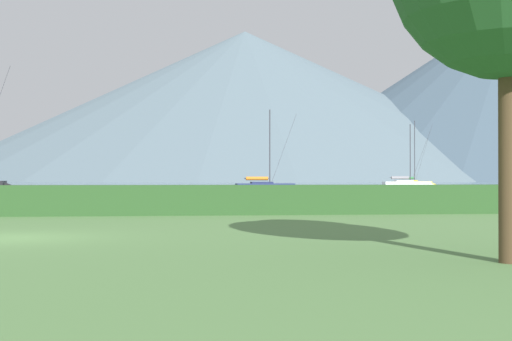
% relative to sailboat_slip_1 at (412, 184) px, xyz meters
% --- Properties ---
extents(ground_plane, '(1000.00, 1000.00, 0.00)m').
position_rel_sailboat_slip_1_xyz_m(ground_plane, '(-40.68, -88.81, -0.57)').
color(ground_plane, '#517A42').
extents(harbor_water, '(320.00, 246.00, 0.00)m').
position_rel_sailboat_slip_1_xyz_m(harbor_water, '(-40.68, 48.19, -0.57)').
color(harbor_water, slate).
rests_on(harbor_water, ground_plane).
extents(hedge_line, '(80.00, 1.20, 1.22)m').
position_rel_sailboat_slip_1_xyz_m(hedge_line, '(-40.68, -77.81, 0.04)').
color(hedge_line, '#284C23').
rests_on(hedge_line, ground_plane).
extents(sailboat_slip_1, '(6.73, 2.28, 10.06)m').
position_rel_sailboat_slip_1_xyz_m(sailboat_slip_1, '(0.00, 0.00, 0.00)').
color(sailboat_slip_1, gold).
rests_on(sailboat_slip_1, harbor_water).
extents(sailboat_slip_2, '(6.71, 2.18, 8.27)m').
position_rel_sailboat_slip_1_xyz_m(sailboat_slip_2, '(-26.87, -34.87, -0.02)').
color(sailboat_slip_2, navy).
rests_on(sailboat_slip_2, harbor_water).
extents(sailboat_slip_3, '(7.05, 2.40, 8.49)m').
position_rel_sailboat_slip_1_xyz_m(sailboat_slip_3, '(-5.34, -13.77, 0.01)').
color(sailboat_slip_3, white).
rests_on(sailboat_slip_3, harbor_water).
extents(distant_hill_west_ridge, '(294.25, 294.25, 72.25)m').
position_rel_sailboat_slip_1_xyz_m(distant_hill_west_ridge, '(0.63, 248.96, 35.56)').
color(distant_hill_west_ridge, slate).
rests_on(distant_hill_west_ridge, ground_plane).
extents(distant_hill_central_peak, '(264.01, 264.01, 76.81)m').
position_rel_sailboat_slip_1_xyz_m(distant_hill_central_peak, '(145.78, 291.96, 37.84)').
color(distant_hill_central_peak, '#4C6070').
rests_on(distant_hill_central_peak, ground_plane).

